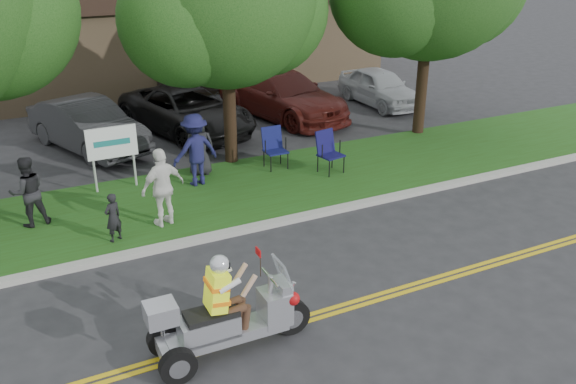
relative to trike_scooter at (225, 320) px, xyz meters
name	(u,v)px	position (x,y,z in m)	size (l,w,h in m)	color
ground	(348,289)	(2.74, 0.72, -0.62)	(120.00, 120.00, 0.00)	#28282B
centerline_near	(365,304)	(2.74, 0.14, -0.61)	(60.00, 0.10, 0.01)	gold
centerline_far	(360,300)	(2.74, 0.30, -0.61)	(60.00, 0.10, 0.01)	gold
curb	(278,222)	(2.74, 3.77, -0.56)	(60.00, 0.25, 0.12)	#A8A89E
grass_verge	(242,189)	(2.74, 5.92, -0.56)	(60.00, 4.00, 0.10)	#234913
commercial_building	(164,33)	(4.74, 19.69, 1.39)	(18.00, 8.20, 4.00)	#9E7F5B
tree_mid	(227,4)	(3.29, 7.95, 3.82)	(5.88, 4.80, 7.05)	#332114
business_sign	(112,146)	(-0.16, 7.32, 0.64)	(1.25, 0.06, 1.75)	silver
trike_scooter	(225,320)	(0.00, 0.00, 0.00)	(2.70, 0.90, 1.77)	black
lawn_chair_a	(274,145)	(4.14, 6.96, 0.12)	(0.60, 0.62, 1.12)	black
lawn_chair_b	(328,149)	(5.30, 5.96, 0.13)	(0.71, 0.73, 1.15)	black
spectator_adult_mid	(28,192)	(-2.30, 6.04, 0.29)	(0.78, 0.61, 1.61)	black
spectator_adult_right	(163,187)	(0.39, 4.74, 0.39)	(1.05, 0.44, 1.80)	white
spectator_chair_a	(195,150)	(1.79, 6.68, 0.43)	(1.22, 0.70, 1.89)	#191947
spectator_chair_b	(199,146)	(2.10, 7.31, 0.30)	(0.79, 0.51, 1.62)	black
child_left	(113,217)	(-0.80, 4.45, 0.03)	(0.40, 0.26, 1.09)	black
parked_car_left	(88,126)	(-0.18, 11.05, 0.14)	(1.61, 4.63, 1.52)	#2D2D30
parked_car_mid	(187,110)	(3.05, 11.38, 0.13)	(2.47, 5.36, 1.49)	black
parked_car_right	(282,94)	(6.68, 11.65, 0.21)	(2.31, 5.67, 1.65)	#4F1712
parked_car_far_right	(380,87)	(10.74, 11.42, 0.08)	(1.64, 4.07, 1.39)	#ACAFB4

